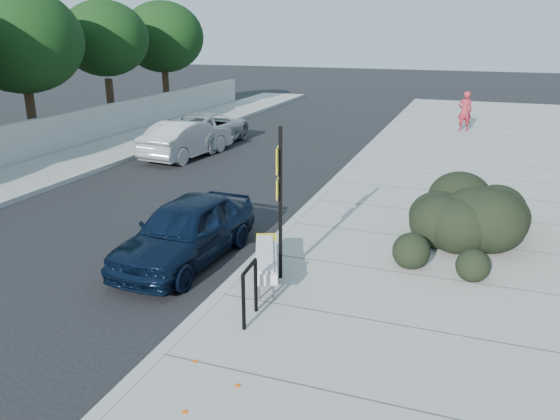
{
  "coord_description": "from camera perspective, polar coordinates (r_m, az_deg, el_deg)",
  "views": [
    {
      "loc": [
        4.01,
        -7.84,
        4.64
      ],
      "look_at": [
        0.28,
        2.41,
        1.0
      ],
      "focal_mm": 35.0,
      "sensor_mm": 36.0,
      "label": 1
    }
  ],
  "objects": [
    {
      "name": "pedestrian",
      "position": [
        26.69,
        18.76,
        9.77
      ],
      "size": [
        0.77,
        0.64,
        1.8
      ],
      "primitive_type": "imported",
      "rotation": [
        0.0,
        0.0,
        3.51
      ],
      "color": "maroon",
      "rests_on": "sidewalk_near"
    },
    {
      "name": "hedge",
      "position": [
        12.63,
        19.03,
        0.42
      ],
      "size": [
        3.53,
        4.74,
        1.6
      ],
      "primitive_type": "ellipsoid",
      "rotation": [
        0.0,
        0.0,
        -0.37
      ],
      "color": "black",
      "rests_on": "sidewalk_near"
    },
    {
      "name": "curb_far",
      "position": [
        18.17,
        -22.33,
        2.52
      ],
      "size": [
        0.22,
        50.0,
        0.17
      ],
      "primitive_type": "cube",
      "color": "#9E9E99",
      "rests_on": "ground"
    },
    {
      "name": "curb_near",
      "position": [
        14.21,
        2.51,
        -0.27
      ],
      "size": [
        0.22,
        50.0,
        0.17
      ],
      "primitive_type": "cube",
      "color": "#9E9E99",
      "rests_on": "ground"
    },
    {
      "name": "sign_post",
      "position": [
        9.85,
        -0.04,
        1.52
      ],
      "size": [
        0.15,
        0.33,
        2.88
      ],
      "rotation": [
        0.0,
        0.0,
        0.26
      ],
      "color": "black",
      "rests_on": "sidewalk_near"
    },
    {
      "name": "sedan_navy",
      "position": [
        11.45,
        -9.81,
        -2.11
      ],
      "size": [
        1.77,
        4.02,
        1.35
      ],
      "primitive_type": "imported",
      "rotation": [
        0.0,
        0.0,
        -0.05
      ],
      "color": "black",
      "rests_on": "ground"
    },
    {
      "name": "sidewalk_far",
      "position": [
        19.19,
        -25.68,
        2.84
      ],
      "size": [
        3.0,
        50.0,
        0.15
      ],
      "primitive_type": "cube",
      "color": "gray",
      "rests_on": "ground"
    },
    {
      "name": "wagon_silver",
      "position": [
        20.99,
        -9.67,
        7.37
      ],
      "size": [
        1.92,
        4.37,
        1.4
      ],
      "primitive_type": "imported",
      "rotation": [
        0.0,
        0.0,
        3.04
      ],
      "color": "#A0A1A4",
      "rests_on": "ground"
    },
    {
      "name": "tree_far_e",
      "position": [
        27.39,
        -17.86,
        16.66
      ],
      "size": [
        4.0,
        4.0,
        5.9
      ],
      "color": "#332114",
      "rests_on": "ground"
    },
    {
      "name": "bike_rack",
      "position": [
        8.77,
        -3.19,
        -8.08
      ],
      "size": [
        0.1,
        0.66,
        0.96
      ],
      "rotation": [
        0.0,
        0.0,
        0.07
      ],
      "color": "black",
      "rests_on": "sidewalk_near"
    },
    {
      "name": "sidewalk_near",
      "position": [
        13.72,
        25.42,
        -2.85
      ],
      "size": [
        11.2,
        50.0,
        0.15
      ],
      "primitive_type": "cube",
      "color": "gray",
      "rests_on": "ground"
    },
    {
      "name": "suv_silver",
      "position": [
        23.16,
        -7.65,
        8.46
      ],
      "size": [
        2.38,
        4.98,
        1.37
      ],
      "primitive_type": "imported",
      "rotation": [
        0.0,
        0.0,
        3.16
      ],
      "color": "#A7ABAD",
      "rests_on": "ground"
    },
    {
      "name": "tree_far_d",
      "position": [
        23.59,
        -25.44,
        15.66
      ],
      "size": [
        4.6,
        4.6,
        6.16
      ],
      "color": "#332114",
      "rests_on": "ground"
    },
    {
      "name": "bench",
      "position": [
        10.12,
        -1.47,
        -5.02
      ],
      "size": [
        1.06,
        1.96,
        0.58
      ],
      "rotation": [
        0.0,
        0.0,
        0.37
      ],
      "color": "gray",
      "rests_on": "sidewalk_near"
    },
    {
      "name": "tree_far_f",
      "position": [
        31.52,
        -12.16,
        17.24
      ],
      "size": [
        4.4,
        4.4,
        6.07
      ],
      "color": "#332114",
      "rests_on": "ground"
    },
    {
      "name": "ground",
      "position": [
        9.96,
        -6.36,
        -9.45
      ],
      "size": [
        120.0,
        120.0,
        0.0
      ],
      "primitive_type": "plane",
      "color": "black",
      "rests_on": "ground"
    }
  ]
}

